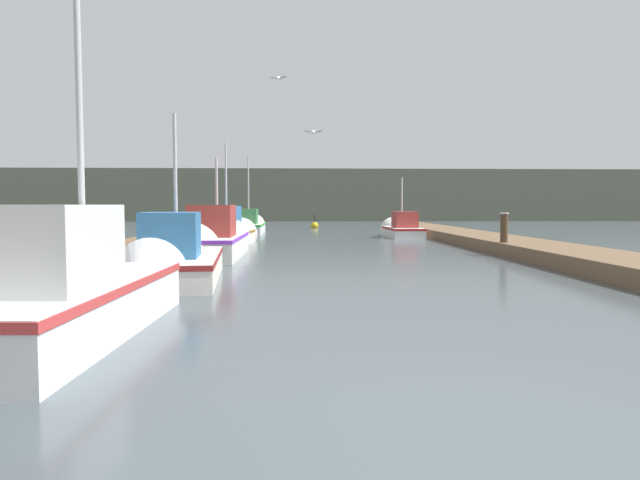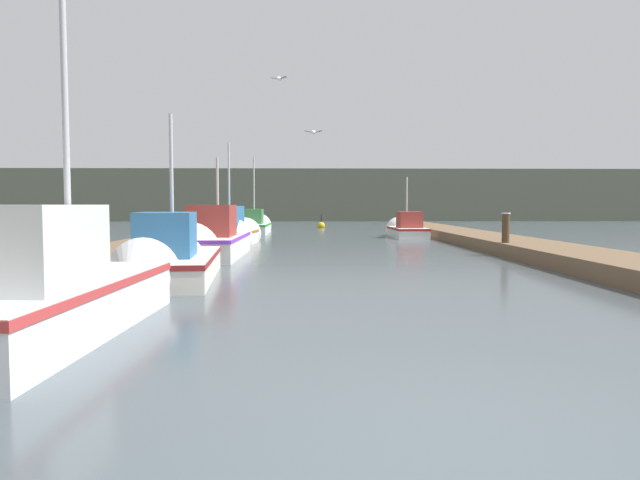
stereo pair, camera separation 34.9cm
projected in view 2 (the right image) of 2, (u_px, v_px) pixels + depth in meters
ground_plane at (457, 447)px, 3.73m from camera, size 200.00×200.00×0.00m
dock_left at (159, 245)px, 19.53m from camera, size 2.22×40.00×0.41m
dock_right at (507, 244)px, 19.83m from camera, size 2.22×40.00×0.41m
distant_shore_ridge at (315, 196)px, 60.89m from camera, size 120.00×16.00×4.91m
fishing_boat_0 at (73, 288)px, 7.27m from camera, size 1.64×5.52×4.68m
fishing_boat_1 at (176, 258)px, 12.80m from camera, size 2.24×5.64×4.10m
fishing_boat_2 at (220, 239)px, 17.93m from camera, size 1.61×6.19×3.42m
fishing_boat_3 at (230, 233)px, 22.14m from camera, size 2.04×5.77×4.39m
fishing_boat_4 at (406, 229)px, 27.85m from camera, size 1.49×4.38×3.34m
fishing_boat_5 at (255, 226)px, 31.74m from camera, size 1.67×5.33×4.66m
mooring_piling_0 at (506, 234)px, 17.51m from camera, size 0.26×0.26×1.33m
mooring_piling_1 at (60, 260)px, 9.59m from camera, size 0.33×0.33×1.28m
channel_buoy at (321, 226)px, 38.45m from camera, size 0.51×0.51×1.01m
seagull_lead at (279, 79)px, 17.47m from camera, size 0.54×0.35×0.12m
seagull_1 at (313, 132)px, 17.19m from camera, size 0.56×0.30×0.12m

